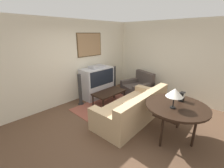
{
  "coord_description": "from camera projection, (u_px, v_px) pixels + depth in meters",
  "views": [
    {
      "loc": [
        -2.64,
        -2.24,
        2.26
      ],
      "look_at": [
        0.57,
        0.82,
        0.75
      ],
      "focal_mm": 24.0,
      "sensor_mm": 36.0,
      "label": 1
    }
  ],
  "objects": [
    {
      "name": "speaker_tower_right",
      "position": [
        114.0,
        80.0,
        5.99
      ],
      "size": [
        0.19,
        0.19,
        1.04
      ],
      "color": "black",
      "rests_on": "ground_plane"
    },
    {
      "name": "wall_right",
      "position": [
        168.0,
        60.0,
        5.37
      ],
      "size": [
        0.06,
        12.0,
        2.7
      ],
      "color": "beige",
      "rests_on": "ground_plane"
    },
    {
      "name": "table_lamp",
      "position": [
        175.0,
        93.0,
        2.95
      ],
      "size": [
        0.34,
        0.34,
        0.42
      ],
      "color": "black",
      "rests_on": "console_table"
    },
    {
      "name": "speaker_tower_left",
      "position": [
        80.0,
        90.0,
        4.86
      ],
      "size": [
        0.19,
        0.19,
        1.04
      ],
      "color": "black",
      "rests_on": "ground_plane"
    },
    {
      "name": "console_table",
      "position": [
        176.0,
        108.0,
        3.19
      ],
      "size": [
        1.29,
        1.29,
        0.81
      ],
      "color": "black",
      "rests_on": "ground_plane"
    },
    {
      "name": "ground_plane",
      "position": [
        119.0,
        122.0,
        4.0
      ],
      "size": [
        12.0,
        12.0,
        0.0
      ],
      "primitive_type": "plane",
      "color": "brown"
    },
    {
      "name": "area_rug",
      "position": [
        109.0,
        105.0,
        4.92
      ],
      "size": [
        2.16,
        1.41,
        0.01
      ],
      "color": "brown",
      "rests_on": "ground_plane"
    },
    {
      "name": "wall_back",
      "position": [
        72.0,
        62.0,
        4.96
      ],
      "size": [
        12.0,
        0.1,
        2.7
      ],
      "color": "beige",
      "rests_on": "ground_plane"
    },
    {
      "name": "armchair",
      "position": [
        138.0,
        88.0,
        5.74
      ],
      "size": [
        1.16,
        1.13,
        0.87
      ],
      "rotation": [
        0.0,
        0.0,
        -1.86
      ],
      "color": "#473D38",
      "rests_on": "ground_plane"
    },
    {
      "name": "coffee_table",
      "position": [
        109.0,
        93.0,
        4.89
      ],
      "size": [
        1.08,
        0.57,
        0.45
      ],
      "color": "black",
      "rests_on": "ground_plane"
    },
    {
      "name": "couch",
      "position": [
        133.0,
        109.0,
        4.08
      ],
      "size": [
        2.33,
        1.09,
        0.82
      ],
      "rotation": [
        0.0,
        0.0,
        3.19
      ],
      "color": "tan",
      "rests_on": "ground_plane"
    },
    {
      "name": "mantel_clock",
      "position": [
        182.0,
        97.0,
        3.34
      ],
      "size": [
        0.13,
        0.1,
        0.21
      ],
      "color": "black",
      "rests_on": "console_table"
    },
    {
      "name": "tv",
      "position": [
        97.0,
        82.0,
        5.47
      ],
      "size": [
        1.18,
        0.59,
        1.18
      ],
      "color": "#B7B7BC",
      "rests_on": "ground_plane"
    }
  ]
}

